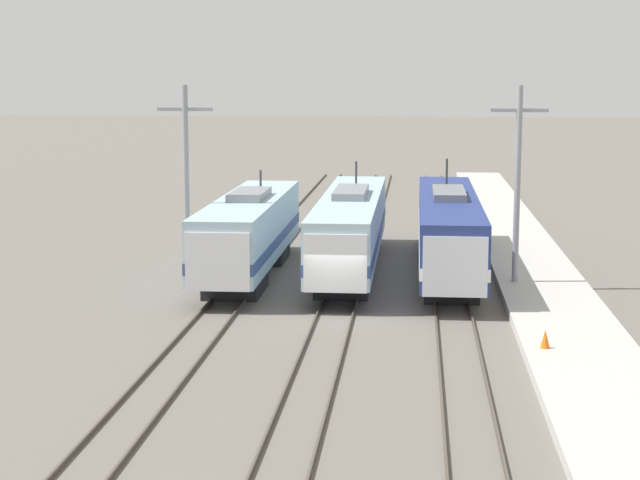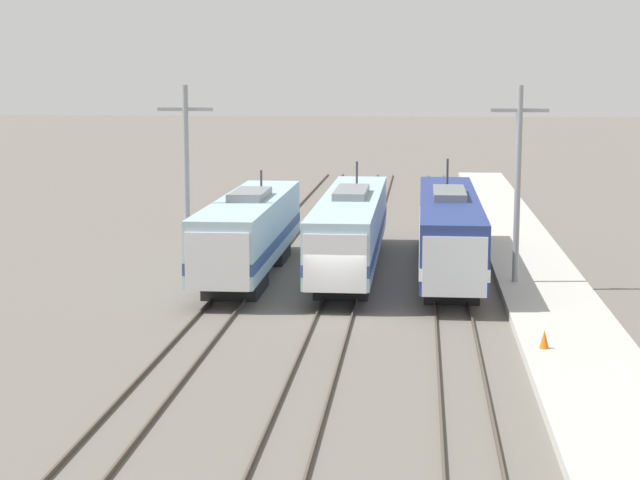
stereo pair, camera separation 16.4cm
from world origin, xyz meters
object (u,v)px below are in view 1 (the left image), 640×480
at_px(locomotive_far_left, 248,234).
at_px(traffic_cone, 545,339).
at_px(locomotive_far_right, 448,232).
at_px(catenary_tower_left, 186,179).
at_px(locomotive_center, 350,230).
at_px(catenary_tower_right, 517,182).

distance_m(locomotive_far_left, traffic_cone, 18.49).
xyz_separation_m(locomotive_far_right, catenary_tower_left, (-12.09, -3.07, 2.75)).
relative_size(locomotive_center, catenary_tower_left, 2.18).
distance_m(locomotive_far_right, catenary_tower_left, 12.77).
height_order(locomotive_center, traffic_cone, locomotive_center).
height_order(locomotive_far_left, catenary_tower_right, catenary_tower_right).
bearing_deg(locomotive_far_right, catenary_tower_left, -165.75).
bearing_deg(locomotive_far_right, locomotive_center, 176.45).
distance_m(locomotive_far_right, catenary_tower_right, 5.06).
bearing_deg(locomotive_center, locomotive_far_right, -3.55).
height_order(locomotive_far_right, traffic_cone, locomotive_far_right).
distance_m(locomotive_center, catenary_tower_left, 8.53).
bearing_deg(locomotive_center, catenary_tower_right, -23.64).
distance_m(locomotive_far_left, catenary_tower_right, 12.87).
relative_size(locomotive_center, traffic_cone, 31.48).
bearing_deg(locomotive_center, catenary_tower_left, -155.33).
distance_m(locomotive_center, locomotive_far_right, 4.77).
xyz_separation_m(catenary_tower_left, traffic_cone, (15.00, -11.89, -4.20)).
height_order(catenary_tower_left, catenary_tower_right, same).
relative_size(catenary_tower_left, catenary_tower_right, 1.00).
bearing_deg(locomotive_far_right, traffic_cone, -78.98).
distance_m(locomotive_far_left, locomotive_far_right, 9.62).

